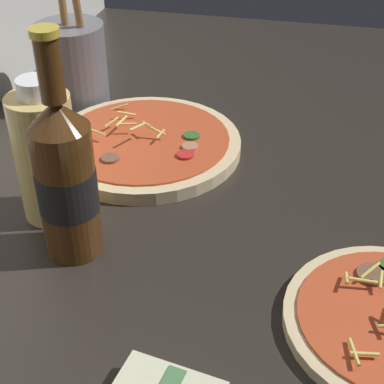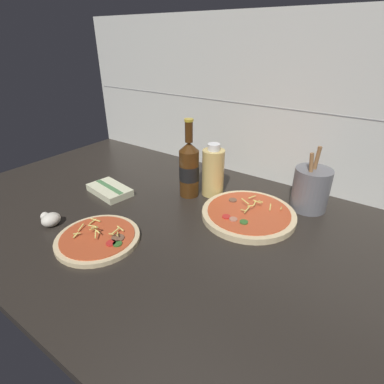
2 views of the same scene
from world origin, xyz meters
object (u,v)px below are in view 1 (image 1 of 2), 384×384
at_px(pizza_far, 145,144).
at_px(beer_bottle, 66,178).
at_px(utensil_crock, 73,64).
at_px(oil_bottle, 47,154).

height_order(pizza_far, beer_bottle, beer_bottle).
relative_size(pizza_far, utensil_crock, 1.38).
bearing_deg(pizza_far, oil_bottle, 157.75).
distance_m(pizza_far, beer_bottle, 0.25).
bearing_deg(utensil_crock, pizza_far, -129.09).
relative_size(pizza_far, beer_bottle, 1.07).
distance_m(beer_bottle, utensil_crock, 0.40).
xyz_separation_m(pizza_far, beer_bottle, (-0.23, 0.02, 0.09)).
xyz_separation_m(oil_bottle, utensil_crock, (0.30, 0.09, -0.02)).
distance_m(pizza_far, oil_bottle, 0.20).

